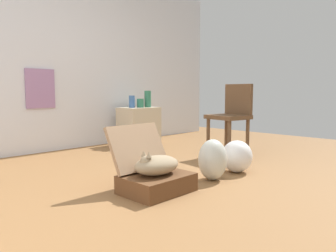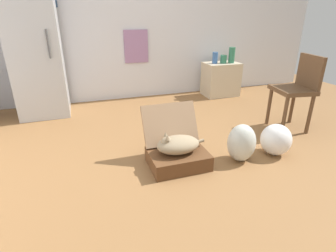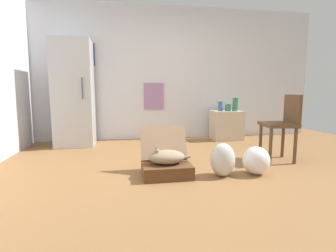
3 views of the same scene
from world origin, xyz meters
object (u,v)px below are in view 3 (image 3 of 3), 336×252
suitcase_base (167,170)px  refrigerator (74,94)px  plastic_bag_clear (256,160)px  vase_tall (220,106)px  vase_round (228,108)px  vase_short (235,104)px  cat (166,157)px  chair (283,123)px  side_table (227,125)px  plastic_bag_white (223,160)px

suitcase_base → refrigerator: size_ratio=0.30×
plastic_bag_clear → vase_tall: 2.19m
suitcase_base → vase_round: (1.55, 1.97, 0.56)m
vase_tall → vase_short: vase_short is taller
cat → vase_tall: (1.41, 2.00, 0.43)m
vase_round → suitcase_base: bearing=-128.2°
vase_short → chair: bearing=-90.8°
side_table → vase_tall: bearing=-175.6°
cat → vase_short: (1.71, 1.96, 0.47)m
plastic_bag_white → plastic_bag_clear: size_ratio=1.17×
vase_tall → chair: size_ratio=0.20×
plastic_bag_clear → side_table: side_table is taller
side_table → vase_tall: (-0.15, -0.01, 0.38)m
vase_tall → refrigerator: bearing=-179.2°
chair → refrigerator: bearing=-108.7°
side_table → vase_round: vase_round is taller
plastic_bag_clear → chair: (0.65, 0.50, 0.36)m
refrigerator → plastic_bag_white: bearing=-47.0°
cat → vase_tall: vase_tall is taller
cat → vase_tall: bearing=54.8°
suitcase_base → chair: bearing=13.3°
plastic_bag_clear → vase_round: vase_round is taller
refrigerator → chair: bearing=-27.7°
cat → refrigerator: (-1.29, 1.96, 0.68)m
refrigerator → suitcase_base: bearing=-56.5°
cat → plastic_bag_white: 0.64m
cat → plastic_bag_white: plastic_bag_white is taller
plastic_bag_white → cat: bearing=171.1°
suitcase_base → chair: 1.78m
suitcase_base → plastic_bag_white: plastic_bag_white is taller
suitcase_base → refrigerator: bearing=123.5°
plastic_bag_white → refrigerator: size_ratio=0.21×
cat → vase_short: bearing=49.0°
chair → plastic_bag_clear: bearing=-43.4°
plastic_bag_clear → vase_short: 2.23m
chair → plastic_bag_white: bearing=-55.8°
vase_round → chair: 1.59m
refrigerator → vase_round: refrigerator is taller
suitcase_base → cat: cat is taller
suitcase_base → side_table: side_table is taller
suitcase_base → vase_tall: vase_tall is taller
cat → suitcase_base: bearing=-3.7°
vase_short → vase_round: size_ratio=1.92×
cat → plastic_bag_clear: 1.04m
vase_short → chair: (-0.02, -1.57, -0.17)m
vase_round → plastic_bag_white: bearing=-114.2°
plastic_bag_white → refrigerator: (-1.92, 2.06, 0.72)m
refrigerator → side_table: bearing=1.0°
vase_tall → side_table: bearing=4.4°
plastic_bag_clear → vase_short: bearing=72.1°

